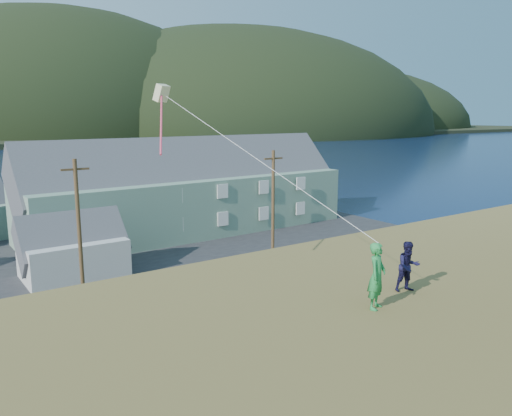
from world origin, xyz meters
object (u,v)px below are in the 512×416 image
(shed_white, at_px, (73,248))
(kite_flyer_navy, at_px, (408,267))
(kite_flyer_green, at_px, (377,276))
(lodge, at_px, (191,188))

(shed_white, height_order, kite_flyer_navy, kite_flyer_navy)
(kite_flyer_green, bearing_deg, shed_white, 66.43)
(lodge, relative_size, shed_white, 4.47)
(shed_white, height_order, kite_flyer_green, kite_flyer_green)
(lodge, height_order, kite_flyer_green, lodge)
(shed_white, xyz_separation_m, kite_flyer_green, (0.67, -29.54, 5.75))
(kite_flyer_navy, bearing_deg, kite_flyer_green, -148.24)
(lodge, xyz_separation_m, shed_white, (-14.56, -8.73, -2.31))
(kite_flyer_green, xyz_separation_m, kite_flyer_navy, (1.80, 0.40, -0.16))
(lodge, bearing_deg, shed_white, -151.01)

